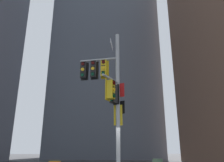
{
  "coord_description": "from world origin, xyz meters",
  "views": [
    {
      "loc": [
        -1.54,
        -11.85,
        1.4
      ],
      "look_at": [
        -0.32,
        0.08,
        5.15
      ],
      "focal_mm": 35.07,
      "sensor_mm": 36.0,
      "label": 1
    }
  ],
  "objects": [
    {
      "name": "building_mid_block",
      "position": [
        0.7,
        26.95,
        26.88
      ],
      "size": [
        16.91,
        16.91,
        53.75
      ],
      "primitive_type": "cube",
      "color": "#4C5460",
      "rests_on": "ground"
    },
    {
      "name": "signal_pole_assembly",
      "position": [
        -0.53,
        0.09,
        4.65
      ],
      "size": [
        2.61,
        2.36,
        8.11
      ],
      "color": "#9EA0A3",
      "rests_on": "ground"
    }
  ]
}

